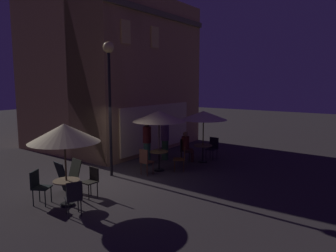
# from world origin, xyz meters

# --- Properties ---
(ground_plane) EXTENTS (60.00, 60.00, 0.00)m
(ground_plane) POSITION_xyz_m (0.00, 0.00, 0.00)
(ground_plane) COLOR #373030
(cafe_building) EXTENTS (7.37, 6.47, 7.39)m
(cafe_building) POSITION_xyz_m (4.00, 3.33, 3.69)
(cafe_building) COLOR tan
(cafe_building) RESTS_ON ground
(street_lamp_near_corner) EXTENTS (0.39, 0.39, 4.75)m
(street_lamp_near_corner) POSITION_xyz_m (0.76, 0.28, 3.55)
(street_lamp_near_corner) COLOR black
(street_lamp_near_corner) RESTS_ON ground
(menu_sandwich_board) EXTENTS (0.76, 0.66, 0.98)m
(menu_sandwich_board) POSITION_xyz_m (-1.28, 0.10, 0.51)
(menu_sandwich_board) COLOR black
(menu_sandwich_board) RESTS_ON ground
(cafe_table_0) EXTENTS (0.71, 0.71, 0.75)m
(cafe_table_0) POSITION_xyz_m (2.28, -0.74, 0.54)
(cafe_table_0) COLOR black
(cafe_table_0) RESTS_ON ground
(cafe_table_1) EXTENTS (0.78, 0.78, 0.74)m
(cafe_table_1) POSITION_xyz_m (4.37, -1.49, 0.55)
(cafe_table_1) COLOR black
(cafe_table_1) RESTS_ON ground
(cafe_table_2) EXTENTS (0.72, 0.72, 0.71)m
(cafe_table_2) POSITION_xyz_m (-1.98, -0.74, 0.52)
(cafe_table_2) COLOR black
(cafe_table_2) RESTS_ON ground
(patio_umbrella_0) EXTENTS (2.00, 2.00, 2.32)m
(patio_umbrella_0) POSITION_xyz_m (2.28, -0.74, 2.10)
(patio_umbrella_0) COLOR black
(patio_umbrella_0) RESTS_ON ground
(patio_umbrella_1) EXTENTS (1.97, 1.97, 2.18)m
(patio_umbrella_1) POSITION_xyz_m (4.37, -1.49, 1.98)
(patio_umbrella_1) COLOR black
(patio_umbrella_1) RESTS_ON ground
(patio_umbrella_2) EXTENTS (1.91, 1.91, 2.27)m
(patio_umbrella_2) POSITION_xyz_m (-1.98, -0.74, 2.01)
(patio_umbrella_2) COLOR black
(patio_umbrella_2) RESTS_ON ground
(cafe_chair_0) EXTENTS (0.41, 0.41, 0.97)m
(cafe_chair_0) POSITION_xyz_m (1.50, -0.70, 0.58)
(cafe_chair_0) COLOR brown
(cafe_chair_0) RESTS_ON ground
(cafe_chair_1) EXTENTS (0.60, 0.60, 0.91)m
(cafe_chair_1) POSITION_xyz_m (2.73, -1.48, 0.54)
(cafe_chair_1) COLOR #512E16
(cafe_chair_1) RESTS_ON ground
(cafe_chair_2) EXTENTS (0.47, 0.47, 0.95)m
(cafe_chair_2) POSITION_xyz_m (5.17, -1.55, 0.56)
(cafe_chair_2) COLOR black
(cafe_chair_2) RESTS_ON ground
(cafe_chair_3) EXTENTS (0.57, 0.57, 0.96)m
(cafe_chair_3) POSITION_xyz_m (3.98, -0.76, 0.58)
(cafe_chair_3) COLOR black
(cafe_chair_3) RESTS_ON ground
(cafe_chair_4) EXTENTS (0.59, 0.59, 0.95)m
(cafe_chair_4) POSITION_xyz_m (-2.37, -0.02, 0.57)
(cafe_chair_4) COLOR black
(cafe_chair_4) RESTS_ON ground
(cafe_chair_5) EXTENTS (0.52, 0.52, 0.92)m
(cafe_chair_5) POSITION_xyz_m (-2.36, -1.50, 0.54)
(cafe_chair_5) COLOR #252326
(cafe_chair_5) RESTS_ON ground
(cafe_chair_6) EXTENTS (0.42, 0.42, 0.88)m
(cafe_chair_6) POSITION_xyz_m (-1.14, -0.80, 0.54)
(cafe_chair_6) COLOR #28241D
(cafe_chair_6) RESTS_ON ground
(patron_seated_0) EXTENTS (0.46, 0.52, 1.30)m
(patron_seated_0) POSITION_xyz_m (4.05, -0.88, 0.73)
(patron_seated_0) COLOR #47231F
(patron_seated_0) RESTS_ON ground
(patron_standing_1) EXTENTS (0.34, 0.34, 1.73)m
(patron_standing_1) POSITION_xyz_m (3.83, 0.09, 0.88)
(patron_standing_1) COLOR #2C4F30
(patron_standing_1) RESTS_ON ground
(patron_standing_2) EXTENTS (0.34, 0.34, 1.77)m
(patron_standing_2) POSITION_xyz_m (2.71, 0.19, 0.89)
(patron_standing_2) COLOR #254437
(patron_standing_2) RESTS_ON ground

